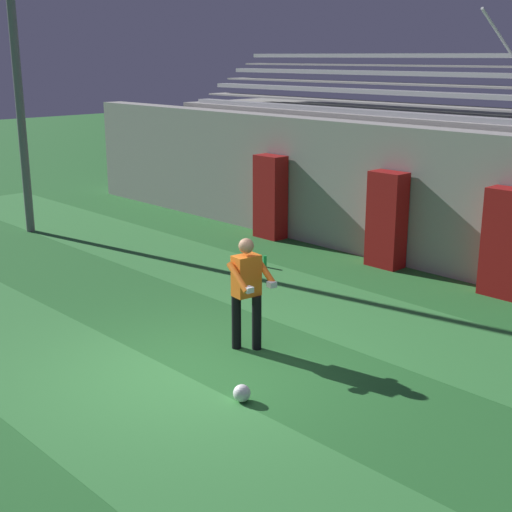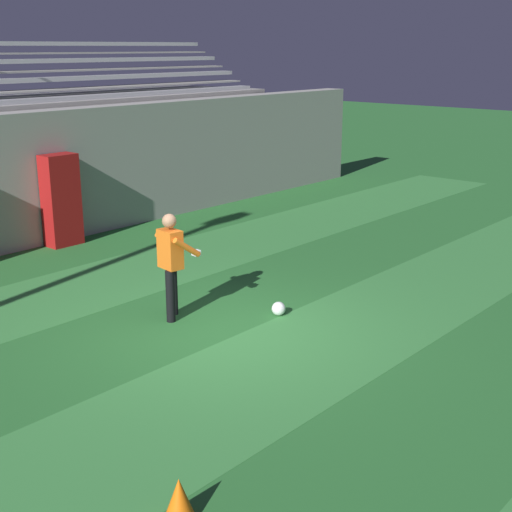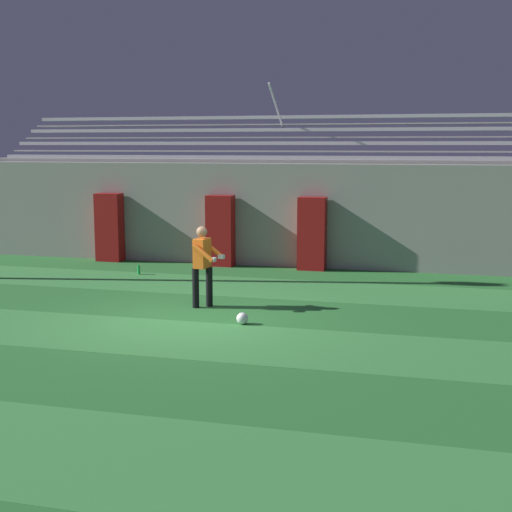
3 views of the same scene
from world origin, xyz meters
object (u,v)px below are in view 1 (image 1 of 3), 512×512
at_px(padding_pillar_far_left, 270,197).
at_px(soccer_ball, 242,393).
at_px(padding_pillar_gate_left, 387,220).
at_px(water_bottle, 265,261).
at_px(padding_pillar_gate_right, 505,243).
at_px(goalkeeper, 247,287).

relative_size(padding_pillar_far_left, soccer_ball, 8.83).
distance_m(padding_pillar_gate_left, padding_pillar_far_left, 3.32).
relative_size(padding_pillar_far_left, water_bottle, 8.09).
height_order(soccer_ball, water_bottle, water_bottle).
xyz_separation_m(padding_pillar_far_left, soccer_ball, (5.66, -6.12, -0.86)).
height_order(padding_pillar_gate_left, padding_pillar_far_left, same).
xyz_separation_m(padding_pillar_gate_right, water_bottle, (-4.19, -1.82, -0.85)).
bearing_deg(padding_pillar_gate_right, padding_pillar_far_left, 180.00).
bearing_deg(water_bottle, soccer_ball, -47.22).
bearing_deg(water_bottle, padding_pillar_far_left, 132.79).
xyz_separation_m(padding_pillar_gate_right, soccer_ball, (-0.21, -6.12, -0.86)).
xyz_separation_m(soccer_ball, water_bottle, (-3.98, 4.30, 0.01)).
distance_m(padding_pillar_gate_left, goalkeeper, 5.08).
distance_m(padding_pillar_far_left, water_bottle, 2.62).
bearing_deg(padding_pillar_gate_left, padding_pillar_gate_right, 0.00).
relative_size(padding_pillar_gate_left, goalkeeper, 1.16).
height_order(padding_pillar_gate_left, goalkeeper, padding_pillar_gate_left).
bearing_deg(soccer_ball, goalkeeper, 134.64).
distance_m(goalkeeper, water_bottle, 4.29).
bearing_deg(goalkeeper, padding_pillar_far_left, 132.32).
relative_size(padding_pillar_gate_left, padding_pillar_gate_right, 1.00).
height_order(goalkeeper, water_bottle, goalkeeper).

